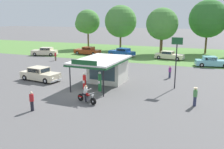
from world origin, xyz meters
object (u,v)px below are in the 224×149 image
(bystander_strolling_foreground, at_px, (170,72))
(bystander_admiring_sedan, at_px, (32,101))
(bystander_standing_back_lot, at_px, (195,96))
(motorcycle_with_rider, at_px, (86,96))
(parked_car_second_row_spare, at_px, (122,53))
(gas_pump_offside, at_px, (100,83))
(roadside_pole_sign, at_px, (176,55))
(bystander_chatting_near_pumps, at_px, (55,56))
(parked_car_back_row_far_right, at_px, (169,55))
(gas_pump_nearside, at_px, (84,82))
(parked_car_back_row_centre, at_px, (45,52))
(parked_car_back_row_left, at_px, (88,51))
(parked_car_back_row_far_left, at_px, (212,62))
(featured_classic_sedan, at_px, (40,74))

(bystander_strolling_foreground, relative_size, bystander_admiring_sedan, 0.95)
(bystander_standing_back_lot, distance_m, bystander_admiring_sedan, 13.31)
(motorcycle_with_rider, relative_size, bystander_strolling_foreground, 1.43)
(parked_car_second_row_spare, bearing_deg, motorcycle_with_rider, -76.36)
(gas_pump_offside, height_order, parked_car_second_row_spare, gas_pump_offside)
(bystander_strolling_foreground, height_order, roadside_pole_sign, roadside_pole_sign)
(bystander_standing_back_lot, relative_size, bystander_chatting_near_pumps, 1.07)
(parked_car_back_row_far_right, xyz_separation_m, bystander_admiring_sedan, (-5.71, -29.19, 0.16))
(roadside_pole_sign, bearing_deg, bystander_admiring_sedan, -131.30)
(roadside_pole_sign, bearing_deg, motorcycle_with_rider, -130.68)
(gas_pump_nearside, xyz_separation_m, parked_car_back_row_centre, (-18.59, 17.82, -0.11))
(gas_pump_offside, height_order, bystander_strolling_foreground, gas_pump_offside)
(parked_car_back_row_centre, xyz_separation_m, bystander_admiring_sedan, (17.52, -24.46, 0.11))
(gas_pump_nearside, distance_m, gas_pump_offside, 1.72)
(motorcycle_with_rider, xyz_separation_m, roadside_pole_sign, (6.40, 7.44, 2.92))
(parked_car_back_row_far_right, relative_size, bystander_strolling_foreground, 3.46)
(parked_car_back_row_left, distance_m, parked_car_back_row_centre, 8.32)
(parked_car_back_row_left, height_order, parked_car_back_row_centre, parked_car_back_row_centre)
(parked_car_back_row_far_right, bearing_deg, parked_car_back_row_centre, -168.50)
(bystander_chatting_near_pumps, bearing_deg, roadside_pole_sign, -23.73)
(parked_car_second_row_spare, height_order, bystander_standing_back_lot, bystander_standing_back_lot)
(parked_car_back_row_far_left, bearing_deg, parked_car_back_row_far_right, 149.20)
(bystander_admiring_sedan, bearing_deg, roadside_pole_sign, 48.70)
(parked_car_second_row_spare, xyz_separation_m, roadside_pole_sign, (12.67, -18.41, 2.86))
(featured_classic_sedan, distance_m, bystander_admiring_sedan, 9.95)
(parked_car_back_row_far_right, bearing_deg, gas_pump_nearside, -101.62)
(gas_pump_offside, xyz_separation_m, parked_car_back_row_centre, (-20.31, 17.82, -0.23))
(parked_car_back_row_far_right, distance_m, parked_car_back_row_far_left, 8.27)
(bystander_standing_back_lot, bearing_deg, featured_classic_sedan, 173.33)
(gas_pump_nearside, xyz_separation_m, parked_car_back_row_left, (-11.52, 22.21, -0.14))
(gas_pump_offside, distance_m, bystander_standing_back_lot, 9.05)
(bystander_chatting_near_pumps, distance_m, bystander_strolling_foreground, 20.87)
(parked_car_back_row_far_left, distance_m, parked_car_second_row_spare, 16.57)
(parked_car_second_row_spare, distance_m, parked_car_back_row_centre, 15.07)
(parked_car_back_row_far_left, xyz_separation_m, roadside_pole_sign, (-3.34, -14.17, 2.88))
(featured_classic_sedan, distance_m, roadside_pole_sign, 15.65)
(parked_car_back_row_far_right, xyz_separation_m, bystander_chatting_near_pumps, (-17.75, -8.95, 0.12))
(bystander_admiring_sedan, bearing_deg, parked_car_back_row_centre, 125.60)
(roadside_pole_sign, bearing_deg, bystander_standing_back_lot, -63.24)
(parked_car_back_row_far_right, relative_size, parked_car_back_row_centre, 0.99)
(featured_classic_sedan, xyz_separation_m, parked_car_back_row_centre, (-11.82, 16.30, 0.01))
(featured_classic_sedan, height_order, parked_car_back_row_far_left, featured_classic_sedan)
(parked_car_back_row_far_left, bearing_deg, parked_car_back_row_left, 170.47)
(bystander_standing_back_lot, bearing_deg, motorcycle_with_rider, -162.42)
(parked_car_back_row_left, bearing_deg, featured_classic_sedan, -77.06)
(bystander_standing_back_lot, xyz_separation_m, bystander_strolling_foreground, (-3.62, 9.08, -0.07))
(gas_pump_nearside, height_order, parked_car_back_row_left, gas_pump_nearside)
(gas_pump_nearside, distance_m, parked_car_back_row_far_left, 21.75)
(parked_car_back_row_far_left, height_order, parked_car_second_row_spare, parked_car_second_row_spare)
(bystander_strolling_foreground, relative_size, roadside_pole_sign, 0.28)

